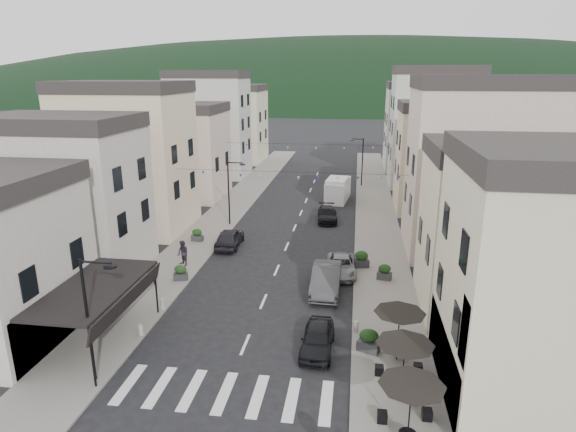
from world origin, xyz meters
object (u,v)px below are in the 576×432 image
Objects in this scene: delivery_van at (338,189)px; parked_car_b at (326,279)px; parked_car_a at (317,339)px; parked_car_d at (327,214)px; pedestrian_b at (183,253)px; pedestrian_a at (152,273)px; parked_car_e at (230,238)px; parked_car_c at (341,266)px.

parked_car_b is at bearing -82.75° from delivery_van.
delivery_van is at bearing 91.90° from parked_car_a.
parked_car_d is (-0.97, 22.64, -0.03)m from parked_car_a.
pedestrian_b is (-10.60, 9.65, 0.39)m from parked_car_a.
pedestrian_a is at bearing -108.08° from delivery_van.
parked_car_d is 11.14m from parked_car_e.
pedestrian_b is at bearing 138.95° from parked_car_a.
parked_car_a is 0.89× the size of parked_car_c.
delivery_van is at bearing 80.10° from parked_car_d.
parked_car_e is at bearing 121.59° from parked_car_a.
parked_car_a is at bearing -89.30° from parked_car_b.
parked_car_a is 2.47× the size of pedestrian_a.
delivery_van reaches higher than parked_car_e.
parked_car_d is at bearing 95.25° from parked_car_c.
parked_car_b is 15.61m from parked_car_d.
parked_car_a is at bearing -92.88° from parked_car_d.
parked_car_b is 0.91× the size of delivery_van.
parked_car_e is 2.39× the size of pedestrian_b.
parked_car_c is at bearing 40.36° from pedestrian_b.
parked_car_d is 19.54m from pedestrian_a.
delivery_van reaches higher than pedestrian_a.
parked_car_d is at bearing 93.84° from parked_car_b.
parked_car_e is (-8.33, 7.25, -0.08)m from parked_car_b.
parked_car_a is 16.58m from parked_car_e.
parked_car_b reaches higher than parked_car_c.
pedestrian_a reaches higher than parked_car_c.
parked_car_b reaches higher than parked_car_e.
parked_car_d is at bearing -133.69° from parked_car_e.
pedestrian_a is (-11.51, 6.19, 0.24)m from parked_car_a.
parked_car_a is at bearing -97.62° from parked_car_c.
pedestrian_a is (-3.14, -8.12, 0.15)m from parked_car_e.
pedestrian_b reaches higher than parked_car_a.
delivery_van is at bearing 91.13° from parked_car_b.
parked_car_d is (-1.80, 12.61, 0.03)m from parked_car_c.
parked_car_c is 12.93m from pedestrian_a.
parked_car_c is at bearing -13.91° from pedestrian_a.
parked_car_c is 20.61m from delivery_van.
parked_car_c is (0.87, 2.97, -0.23)m from parked_car_b.
delivery_van reaches higher than parked_car_a.
parked_car_b is at bearing -109.15° from parked_car_c.
parked_car_c is 12.73m from parked_car_d.
parked_car_e is at bearing 139.39° from parked_car_b.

